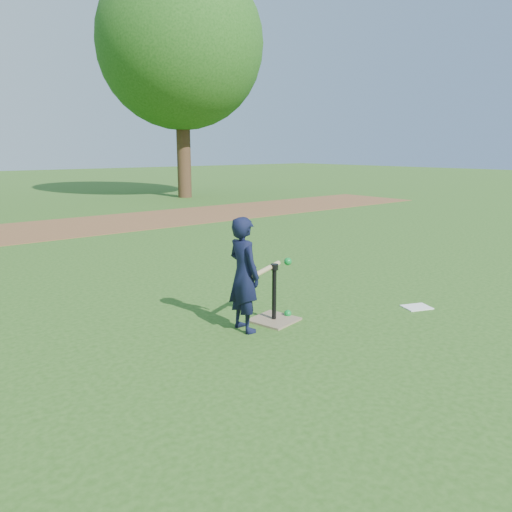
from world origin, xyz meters
TOP-DOWN VIEW (x-y plane):
  - ground at (0.00, 0.00)m, footprint 80.00×80.00m
  - dirt_strip at (0.00, 7.50)m, footprint 24.00×3.00m
  - child at (-0.29, -0.25)m, footprint 0.30×0.43m
  - wiffle_ball_ground at (0.31, -0.25)m, footprint 0.08×0.08m
  - clipboard at (1.68, -0.95)m, footprint 0.36×0.32m
  - batting_tee at (0.12, -0.25)m, footprint 0.51×0.51m
  - swing_action at (0.02, -0.28)m, footprint 0.61×0.31m
  - tree_right at (6.50, 12.00)m, footprint 5.80×5.80m

SIDE VIEW (x-z plane):
  - ground at x=0.00m, z-range 0.00..0.00m
  - dirt_strip at x=0.00m, z-range 0.00..0.01m
  - clipboard at x=1.68m, z-range 0.00..0.01m
  - wiffle_ball_ground at x=0.31m, z-range 0.00..0.08m
  - batting_tee at x=0.12m, z-range -0.20..0.42m
  - child at x=-0.29m, z-range 0.00..1.14m
  - swing_action at x=0.02m, z-range 0.53..0.66m
  - tree_right at x=6.50m, z-range 1.19..9.39m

